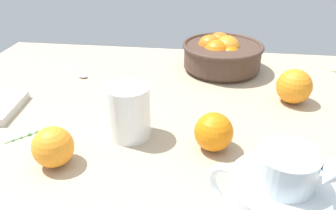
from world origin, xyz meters
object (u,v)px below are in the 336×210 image
Objects in this scene: loose_orange_0 at (214,132)px; loose_orange_3 at (294,86)px; spoon at (74,72)px; fruit_bowl at (222,54)px; loose_orange_1 at (53,147)px; juice_glass at (129,115)px.

loose_orange_3 is (19.72, 22.70, 0.46)cm from loose_orange_0.
loose_orange_0 is at bearing -38.12° from spoon.
loose_orange_0 is at bearing -92.65° from fruit_bowl.
loose_orange_1 is 0.50× the size of spoon.
loose_orange_0 is at bearing -8.43° from juice_glass.
fruit_bowl reaches higher than spoon.
spoon is (-44.16, -9.37, -4.60)cm from fruit_bowl.
loose_orange_3 reaches higher than spoon.
fruit_bowl is 1.60× the size of spoon.
loose_orange_0 is at bearing -130.98° from loose_orange_3.
juice_glass is (-19.67, -39.86, -0.10)cm from fruit_bowl.
loose_orange_3 is at bearing 28.21° from juice_glass.
fruit_bowl is 2.13× the size of juice_glass.
loose_orange_0 is 0.89× the size of loose_orange_3.
fruit_bowl is 42.54cm from loose_orange_0.
juice_glass reaches higher than fruit_bowl.
juice_glass reaches higher than loose_orange_0.
fruit_bowl is at bearing 87.35° from loose_orange_0.
fruit_bowl reaches higher than loose_orange_0.
spoon is at bearing 106.90° from loose_orange_1.
fruit_bowl is 2.80× the size of loose_orange_3.
loose_orange_1 is 0.88× the size of loose_orange_3.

